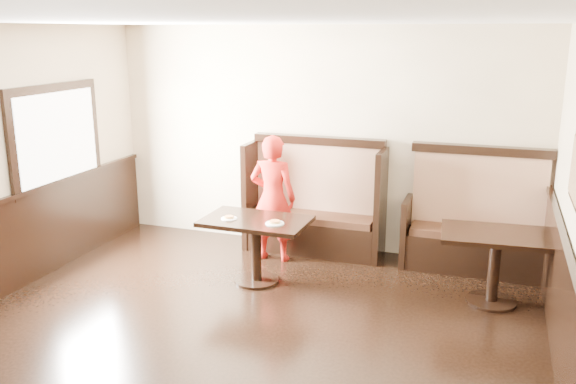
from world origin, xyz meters
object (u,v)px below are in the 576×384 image
at_px(table_main, 256,234).
at_px(booth_neighbor, 475,230).
at_px(booth_main, 315,210).
at_px(table_neighbor, 495,251).
at_px(child, 273,198).

bearing_deg(table_main, booth_neighbor, 29.14).
relative_size(booth_main, table_neighbor, 1.53).
bearing_deg(booth_neighbor, table_neighbor, -75.93).
xyz_separation_m(booth_neighbor, table_main, (-2.27, -1.20, 0.08)).
bearing_deg(booth_main, booth_neighbor, -0.05).
relative_size(table_neighbor, child, 0.74).
height_order(booth_neighbor, table_main, booth_neighbor).
height_order(table_neighbor, child, child).
xyz_separation_m(booth_main, booth_neighbor, (1.95, -0.00, -0.05)).
bearing_deg(booth_neighbor, child, -168.45).
xyz_separation_m(table_main, table_neighbor, (2.50, 0.28, 0.00)).
bearing_deg(table_main, booth_main, 76.28).
bearing_deg(booth_main, child, -129.12).
xyz_separation_m(table_neighbor, child, (-2.57, 0.44, 0.21)).
distance_m(booth_main, table_neighbor, 2.37).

